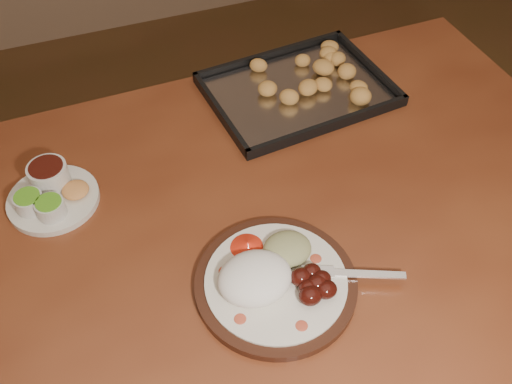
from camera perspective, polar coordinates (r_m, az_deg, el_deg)
name	(u,v)px	position (r m, az deg, el deg)	size (l,w,h in m)	color
dining_table	(240,251)	(1.13, -1.58, -5.96)	(1.52, 0.93, 0.75)	brown
dinner_plate	(273,278)	(0.96, 1.73, -8.58)	(0.34, 0.27, 0.06)	black
condiment_saucer	(50,193)	(1.14, -19.89, -0.06)	(0.17, 0.17, 0.06)	silver
baking_tray	(298,89)	(1.32, 4.22, 10.27)	(0.42, 0.33, 0.04)	black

